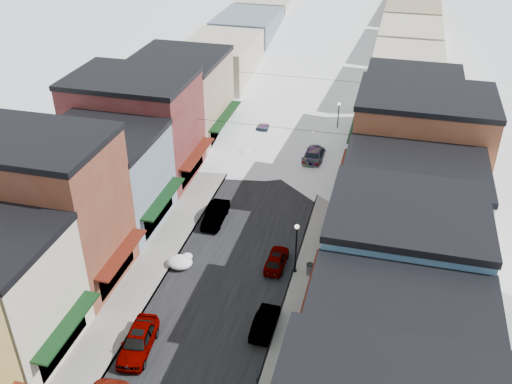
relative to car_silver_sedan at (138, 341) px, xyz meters
The scene contains 30 objects.
road 45.70m from the car_silver_sedan, 85.30° to the left, with size 10.00×160.00×0.01m, color black.
sidewalk_left 45.63m from the car_silver_sedan, 93.58° to the left, with size 3.20×160.00×0.15m, color gray.
sidewalk_right 46.70m from the car_silver_sedan, 77.20° to the left, with size 3.20×160.00×0.15m, color gray.
curb_left 45.56m from the car_silver_sedan, 91.64° to the left, with size 0.10×160.00×0.15m, color slate.
curb_right 46.38m from the car_silver_sedan, 79.07° to the left, with size 0.10×160.00×0.15m, color slate.
bldg_l_brick_near 12.84m from the car_silver_sedan, 148.75° to the left, with size 12.30×8.20×12.50m.
bldg_l_grayblue 17.72m from the car_silver_sedan, 123.01° to the left, with size 11.30×9.20×9.00m.
bldg_l_brick_far 26.17m from the car_silver_sedan, 113.93° to the left, with size 13.30×9.20×11.00m.
bldg_l_tan 35.09m from the car_silver_sedan, 105.73° to the left, with size 11.30×11.20×10.00m.
bldg_r_green 17.56m from the car_silver_sedan, ahead, with size 11.30×9.20×9.50m.
bldg_r_blue 18.69m from the car_silver_sedan, 21.10° to the left, with size 11.30×9.20×10.50m.
bldg_r_cream 23.64m from the car_silver_sedan, 41.70° to the left, with size 12.30×9.20×9.00m.
bldg_r_brick_far 30.79m from the car_silver_sedan, 53.83° to the left, with size 13.30×9.20×11.50m.
bldg_r_tan 38.67m from the car_silver_sedan, 63.87° to the left, with size 11.30×11.20×9.50m.
distant_blocks 68.71m from the car_silver_sedan, 86.87° to the left, with size 34.00×55.00×8.00m.
overhead_cables 33.68m from the car_silver_sedan, 83.53° to the left, with size 16.40×15.04×0.04m.
car_silver_sedan is the anchor object (origin of this frame).
car_dark_hatch 16.69m from the car_silver_sedan, 89.15° to the left, with size 1.62×4.63×1.53m, color black.
car_silver_wagon 34.92m from the car_silver_sedan, 89.59° to the left, with size 2.29×5.63×1.63m, color #929399.
car_green_sedan 9.06m from the car_silver_sedan, 27.34° to the left, with size 1.40×4.03×1.33m, color black.
car_gray_suv 13.66m from the car_silver_sedan, 57.95° to the left, with size 1.59×3.96×1.35m, color #95969D.
car_black_sedan 31.99m from the car_silver_sedan, 76.85° to the left, with size 2.29×5.63×1.63m, color black.
car_lane_silver 40.57m from the car_silver_sedan, 85.76° to the left, with size 1.70×4.22×1.44m, color gray.
car_lane_white 61.70m from the car_silver_sedan, 85.12° to the left, with size 2.33×5.05×1.40m, color silver.
parking_sign 9.12m from the car_silver_sedan, 10.66° to the right, with size 0.05×0.27×2.00m.
trash_can 14.99m from the car_silver_sedan, 47.30° to the left, with size 0.59×0.59×1.01m.
streetlamp_near 14.41m from the car_silver_sedan, 51.05° to the left, with size 0.39×0.39×4.65m.
streetlamp_far 38.33m from the car_silver_sedan, 76.48° to the left, with size 0.38×0.38×4.61m.
snow_pile_mid 9.57m from the car_silver_sedan, 93.20° to the left, with size 2.15×2.52×0.91m.
snow_pile_far 30.19m from the car_silver_sedan, 91.01° to the left, with size 2.14×2.52×0.91m.
Camera 1 is at (11.28, -11.09, 30.08)m, focal length 40.00 mm.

